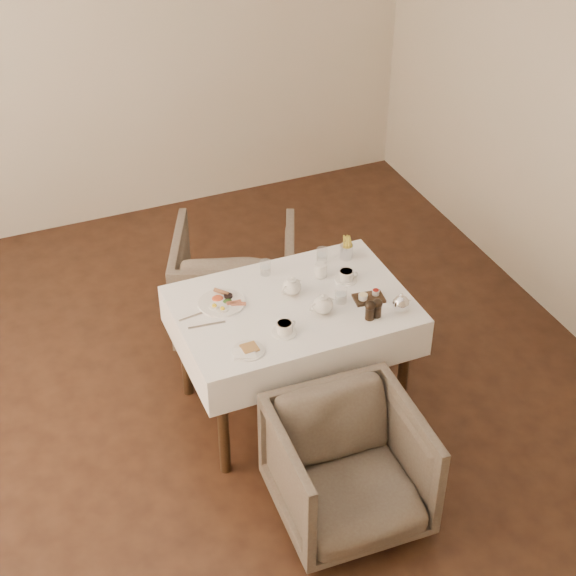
# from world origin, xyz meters

# --- Properties ---
(table) EXTENTS (1.28, 0.88, 0.75)m
(table) POSITION_xyz_m (0.28, -0.06, 0.64)
(table) COLOR black
(table) RESTS_ON ground
(armchair_near) EXTENTS (0.74, 0.76, 0.67)m
(armchair_near) POSITION_xyz_m (0.22, -0.92, 0.33)
(armchair_near) COLOR brown
(armchair_near) RESTS_ON ground
(armchair_far) EXTENTS (1.01, 1.02, 0.71)m
(armchair_far) POSITION_xyz_m (0.24, 0.79, 0.36)
(armchair_far) COLOR brown
(armchair_far) RESTS_ON ground
(breakfast_plate) EXTENTS (0.26, 0.26, 0.03)m
(breakfast_plate) POSITION_xyz_m (-0.08, 0.10, 0.76)
(breakfast_plate) COLOR white
(breakfast_plate) RESTS_ON table
(side_plate) EXTENTS (0.18, 0.17, 0.02)m
(side_plate) POSITION_xyz_m (-0.09, -0.35, 0.76)
(side_plate) COLOR white
(side_plate) RESTS_ON table
(teapot_centre) EXTENTS (0.18, 0.16, 0.12)m
(teapot_centre) POSITION_xyz_m (0.31, 0.03, 0.81)
(teapot_centre) COLOR white
(teapot_centre) RESTS_ON table
(teapot_front) EXTENTS (0.17, 0.14, 0.13)m
(teapot_front) POSITION_xyz_m (0.40, -0.20, 0.82)
(teapot_front) COLOR white
(teapot_front) RESTS_ON table
(creamer) EXTENTS (0.08, 0.08, 0.08)m
(creamer) POSITION_xyz_m (0.53, 0.12, 0.80)
(creamer) COLOR white
(creamer) RESTS_ON table
(teacup_near) EXTENTS (0.13, 0.13, 0.07)m
(teacup_near) POSITION_xyz_m (0.14, -0.28, 0.78)
(teacup_near) COLOR white
(teacup_near) RESTS_ON table
(teacup_far) EXTENTS (0.13, 0.13, 0.06)m
(teacup_far) POSITION_xyz_m (0.65, 0.03, 0.78)
(teacup_far) COLOR white
(teacup_far) RESTS_ON table
(glass_left) EXTENTS (0.08, 0.08, 0.09)m
(glass_left) POSITION_xyz_m (0.25, 0.27, 0.80)
(glass_left) COLOR silver
(glass_left) RESTS_ON table
(glass_mid) EXTENTS (0.08, 0.08, 0.09)m
(glass_mid) POSITION_xyz_m (0.53, -0.14, 0.80)
(glass_mid) COLOR silver
(glass_mid) RESTS_ON table
(glass_right) EXTENTS (0.08, 0.08, 0.09)m
(glass_right) POSITION_xyz_m (0.60, 0.26, 0.80)
(glass_right) COLOR silver
(glass_right) RESTS_ON table
(condiment_board) EXTENTS (0.18, 0.13, 0.04)m
(condiment_board) POSITION_xyz_m (0.68, -0.18, 0.77)
(condiment_board) COLOR black
(condiment_board) RESTS_ON table
(pepper_mill_left) EXTENTS (0.07, 0.07, 0.12)m
(pepper_mill_left) POSITION_xyz_m (0.61, -0.34, 0.81)
(pepper_mill_left) COLOR black
(pepper_mill_left) RESTS_ON table
(pepper_mill_right) EXTENTS (0.06, 0.06, 0.11)m
(pepper_mill_right) POSITION_xyz_m (0.65, -0.34, 0.81)
(pepper_mill_right) COLOR black
(pepper_mill_right) RESTS_ON table
(silver_pot) EXTENTS (0.12, 0.11, 0.12)m
(silver_pot) POSITION_xyz_m (0.79, -0.35, 0.81)
(silver_pot) COLOR white
(silver_pot) RESTS_ON table
(fries_cup) EXTENTS (0.08, 0.08, 0.16)m
(fries_cup) POSITION_xyz_m (0.75, 0.23, 0.83)
(fries_cup) COLOR silver
(fries_cup) RESTS_ON table
(cutlery_fork) EXTENTS (0.18, 0.04, 0.00)m
(cutlery_fork) POSITION_xyz_m (-0.25, 0.04, 0.76)
(cutlery_fork) COLOR silver
(cutlery_fork) RESTS_ON table
(cutlery_knife) EXTENTS (0.20, 0.04, 0.00)m
(cutlery_knife) POSITION_xyz_m (-0.22, -0.06, 0.76)
(cutlery_knife) COLOR silver
(cutlery_knife) RESTS_ON table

